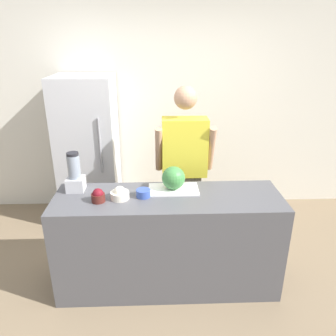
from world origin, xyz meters
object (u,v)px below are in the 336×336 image
object	(u,v)px
blender	(75,175)
bowl_cherries	(98,196)
refrigerator	(89,151)
bowl_cream	(120,194)
person	(184,169)
watermelon	(173,178)
bowl_small_blue	(143,193)

from	to	relation	value
blender	bowl_cherries	bearing A→B (deg)	-43.86
refrigerator	bowl_cream	world-z (taller)	refrigerator
bowl_cherries	person	bearing A→B (deg)	42.32
watermelon	person	bearing A→B (deg)	74.70
person	bowl_small_blue	world-z (taller)	person
bowl_cream	bowl_small_blue	world-z (taller)	bowl_cream
bowl_cream	blender	distance (m)	0.45
bowl_cream	blender	world-z (taller)	blender
watermelon	bowl_cherries	world-z (taller)	watermelon
watermelon	bowl_cream	bearing A→B (deg)	-162.00
person	bowl_cream	bearing A→B (deg)	-132.29
person	bowl_cherries	xyz separation A→B (m)	(-0.77, -0.70, 0.06)
person	bowl_cream	size ratio (longest dim) A/B	11.06
bowl_cream	bowl_small_blue	size ratio (longest dim) A/B	1.30
person	bowl_cream	xyz separation A→B (m)	(-0.59, -0.65, 0.05)
person	watermelon	bearing A→B (deg)	-105.30
blender	person	bearing A→B (deg)	25.69
person	blender	xyz separation A→B (m)	(-0.99, -0.48, 0.16)
watermelon	blender	xyz separation A→B (m)	(-0.86, 0.03, 0.03)
bowl_cherries	watermelon	bearing A→B (deg)	17.07
watermelon	bowl_cream	distance (m)	0.48
bowl_cherries	bowl_cream	distance (m)	0.18
bowl_cherries	blender	size ratio (longest dim) A/B	0.33
refrigerator	watermelon	world-z (taller)	refrigerator
watermelon	bowl_cherries	distance (m)	0.66
person	blender	distance (m)	1.11
bowl_cherries	bowl_cream	xyz separation A→B (m)	(0.17, 0.04, -0.01)
bowl_small_blue	bowl_cherries	bearing A→B (deg)	-168.73
person	blender	size ratio (longest dim) A/B	4.93
person	bowl_small_blue	size ratio (longest dim) A/B	14.32
blender	bowl_cream	bearing A→B (deg)	-23.55
bowl_cherries	bowl_small_blue	size ratio (longest dim) A/B	0.95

